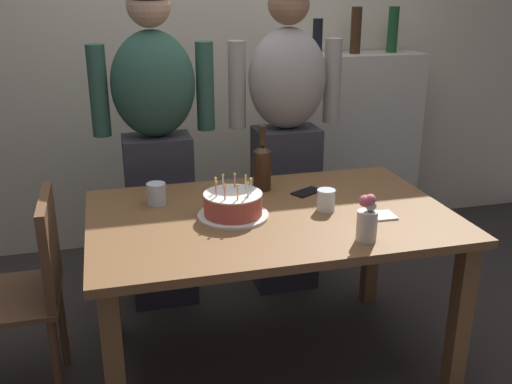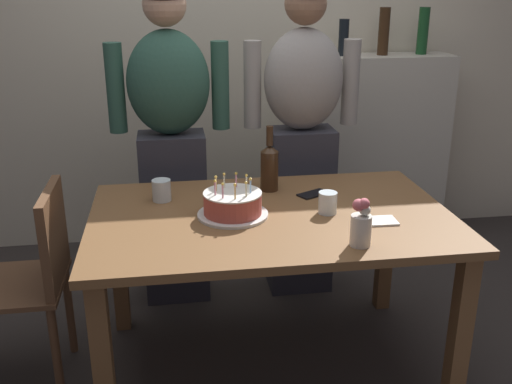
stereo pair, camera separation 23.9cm
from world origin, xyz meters
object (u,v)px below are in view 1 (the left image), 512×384
at_px(birthday_cake, 233,206).
at_px(cell_phone, 307,192).
at_px(flower_vase, 367,219).
at_px(person_woman_cardigan, 286,137).
at_px(napkin_stack, 379,216).
at_px(wine_bottle, 262,166).
at_px(dining_chair, 28,283).
at_px(water_glass_far, 156,194).
at_px(water_glass_near, 326,200).
at_px(person_man_bearded, 157,145).

distance_m(birthday_cake, cell_phone, 0.44).
distance_m(flower_vase, person_woman_cardigan, 1.07).
bearing_deg(cell_phone, napkin_stack, -90.18).
relative_size(wine_bottle, dining_chair, 0.35).
height_order(water_glass_far, napkin_stack, water_glass_far).
xyz_separation_m(water_glass_near, person_man_bearded, (-0.63, 0.74, 0.09)).
xyz_separation_m(napkin_stack, person_woman_cardigan, (-0.13, 0.86, 0.13)).
height_order(napkin_stack, dining_chair, dining_chair).
bearing_deg(flower_vase, birthday_cake, 140.65).
distance_m(napkin_stack, person_woman_cardigan, 0.88).
relative_size(water_glass_far, wine_bottle, 0.31).
height_order(flower_vase, person_woman_cardigan, person_woman_cardigan).
relative_size(wine_bottle, cell_phone, 2.10).
relative_size(water_glass_near, wine_bottle, 0.30).
bearing_deg(napkin_stack, dining_chair, 171.57).
xyz_separation_m(person_woman_cardigan, dining_chair, (-1.28, -0.65, -0.36)).
height_order(water_glass_far, person_man_bearded, person_man_bearded).
distance_m(birthday_cake, person_man_bearded, 0.75).
height_order(water_glass_near, wine_bottle, wine_bottle).
bearing_deg(napkin_stack, cell_phone, 118.43).
relative_size(water_glass_near, napkin_stack, 0.70).
xyz_separation_m(water_glass_far, napkin_stack, (0.87, -0.38, -0.04)).
xyz_separation_m(water_glass_near, dining_chair, (-1.22, 0.08, -0.27)).
xyz_separation_m(cell_phone, dining_chair, (-1.22, -0.14, -0.23)).
xyz_separation_m(water_glass_far, person_woman_cardigan, (0.74, 0.48, 0.09)).
bearing_deg(water_glass_far, wine_bottle, 7.67).
bearing_deg(dining_chair, flower_vase, 71.91).
height_order(person_woman_cardigan, dining_chair, person_woman_cardigan).
bearing_deg(person_man_bearded, flower_vase, 121.94).
bearing_deg(dining_chair, birthday_cake, 85.89).
distance_m(water_glass_far, napkin_stack, 0.95).
bearing_deg(napkin_stack, wine_bottle, 130.06).
distance_m(person_woman_cardigan, dining_chair, 1.48).
height_order(water_glass_near, flower_vase, flower_vase).
distance_m(water_glass_far, person_woman_cardigan, 0.89).
bearing_deg(person_woman_cardigan, cell_phone, 83.27).
bearing_deg(person_woman_cardigan, person_man_bearded, 0.00).
xyz_separation_m(wine_bottle, napkin_stack, (0.38, -0.45, -0.11)).
relative_size(birthday_cake, person_woman_cardigan, 0.18).
xyz_separation_m(water_glass_near, wine_bottle, (-0.19, 0.32, 0.07)).
xyz_separation_m(flower_vase, person_woman_cardigan, (0.02, 1.06, 0.05)).
bearing_deg(flower_vase, dining_chair, 161.91).
bearing_deg(water_glass_far, water_glass_near, -20.50).
bearing_deg(cell_phone, birthday_cake, 178.61).
distance_m(water_glass_far, cell_phone, 0.68).
relative_size(flower_vase, person_woman_cardigan, 0.11).
relative_size(water_glass_near, person_woman_cardigan, 0.06).
relative_size(person_man_bearded, person_woman_cardigan, 1.00).
height_order(water_glass_near, dining_chair, dining_chair).
relative_size(birthday_cake, wine_bottle, 0.97).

